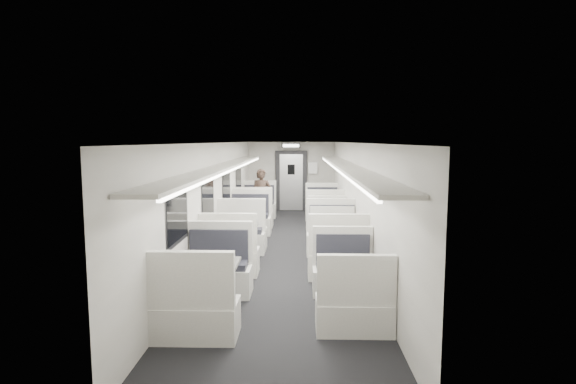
# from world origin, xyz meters

# --- Properties ---
(room) EXTENTS (3.24, 12.24, 2.64)m
(room) POSITION_xyz_m (0.00, 0.00, 1.20)
(room) COLOR black
(room) RESTS_ON ground
(booth_left_a) EXTENTS (1.07, 2.16, 1.16)m
(booth_left_a) POSITION_xyz_m (-1.00, 3.72, 0.39)
(booth_left_a) COLOR silver
(booth_left_a) RESTS_ON room
(booth_left_b) EXTENTS (1.08, 2.20, 1.18)m
(booth_left_b) POSITION_xyz_m (-1.00, 1.11, 0.39)
(booth_left_b) COLOR silver
(booth_left_b) RESTS_ON room
(booth_left_c) EXTENTS (1.08, 2.19, 1.17)m
(booth_left_c) POSITION_xyz_m (-1.00, -0.82, 0.39)
(booth_left_c) COLOR silver
(booth_left_c) RESTS_ON room
(booth_left_d) EXTENTS (1.06, 2.15, 1.15)m
(booth_left_d) POSITION_xyz_m (-1.00, -3.51, 0.39)
(booth_left_d) COLOR silver
(booth_left_d) RESTS_ON room
(booth_right_a) EXTENTS (1.04, 2.11, 1.13)m
(booth_right_a) POSITION_xyz_m (1.00, 3.35, 0.38)
(booth_right_a) COLOR silver
(booth_right_a) RESTS_ON room
(booth_right_b) EXTENTS (0.96, 1.95, 1.04)m
(booth_right_b) POSITION_xyz_m (1.00, 0.86, 0.35)
(booth_right_b) COLOR silver
(booth_right_b) RESTS_ON room
(booth_right_c) EXTENTS (1.10, 2.22, 1.19)m
(booth_right_c) POSITION_xyz_m (1.00, -0.95, 0.40)
(booth_right_c) COLOR silver
(booth_right_c) RESTS_ON room
(booth_right_d) EXTENTS (0.98, 1.98, 1.06)m
(booth_right_d) POSITION_xyz_m (1.00, -3.34, 0.35)
(booth_right_d) COLOR silver
(booth_right_d) RESTS_ON room
(passenger) EXTENTS (0.61, 0.41, 1.64)m
(passenger) POSITION_xyz_m (-0.81, 3.23, 0.82)
(passenger) COLOR black
(passenger) RESTS_ON room
(window_a) EXTENTS (0.02, 1.18, 0.84)m
(window_a) POSITION_xyz_m (-1.49, 3.40, 1.35)
(window_a) COLOR black
(window_a) RESTS_ON room
(window_b) EXTENTS (0.02, 1.18, 0.84)m
(window_b) POSITION_xyz_m (-1.49, 1.20, 1.35)
(window_b) COLOR black
(window_b) RESTS_ON room
(window_c) EXTENTS (0.02, 1.18, 0.84)m
(window_c) POSITION_xyz_m (-1.49, -1.00, 1.35)
(window_c) COLOR black
(window_c) RESTS_ON room
(window_d) EXTENTS (0.02, 1.18, 0.84)m
(window_d) POSITION_xyz_m (-1.49, -3.20, 1.35)
(window_d) COLOR black
(window_d) RESTS_ON room
(luggage_rack_left) EXTENTS (0.46, 10.40, 0.09)m
(luggage_rack_left) POSITION_xyz_m (-1.24, -0.30, 1.92)
(luggage_rack_left) COLOR silver
(luggage_rack_left) RESTS_ON room
(luggage_rack_right) EXTENTS (0.46, 10.40, 0.09)m
(luggage_rack_right) POSITION_xyz_m (1.24, -0.30, 1.92)
(luggage_rack_right) COLOR silver
(luggage_rack_right) RESTS_ON room
(vestibule_door) EXTENTS (1.10, 0.13, 2.10)m
(vestibule_door) POSITION_xyz_m (0.00, 5.93, 1.04)
(vestibule_door) COLOR black
(vestibule_door) RESTS_ON room
(exit_sign) EXTENTS (0.62, 0.12, 0.16)m
(exit_sign) POSITION_xyz_m (0.00, 5.44, 2.28)
(exit_sign) COLOR black
(exit_sign) RESTS_ON room
(wall_notice) EXTENTS (0.32, 0.02, 0.40)m
(wall_notice) POSITION_xyz_m (0.75, 5.92, 1.50)
(wall_notice) COLOR white
(wall_notice) RESTS_ON room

